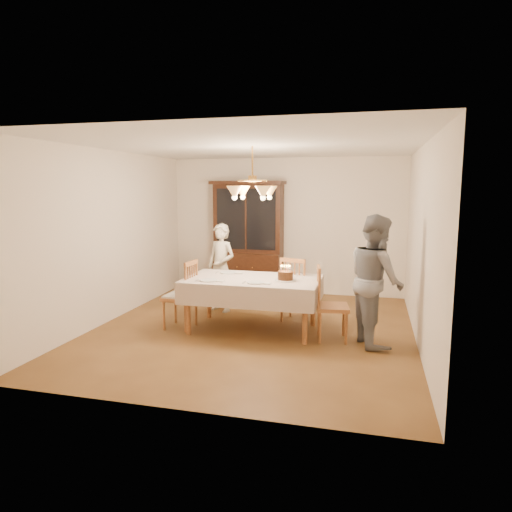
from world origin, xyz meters
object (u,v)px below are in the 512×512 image
(dining_table, at_px, (253,283))
(china_hutch, at_px, (248,240))
(elderly_woman, at_px, (221,268))
(birthday_cake, at_px, (285,276))
(chair_far_side, at_px, (297,293))

(dining_table, relative_size, china_hutch, 0.88)
(elderly_woman, xyz_separation_m, birthday_cake, (1.25, -0.92, 0.09))
(dining_table, bearing_deg, birthday_cake, -5.05)
(china_hutch, distance_m, elderly_woman, 1.42)
(chair_far_side, relative_size, elderly_woman, 0.69)
(elderly_woman, bearing_deg, dining_table, -27.01)
(birthday_cake, bearing_deg, dining_table, 174.95)
(elderly_woman, bearing_deg, china_hutch, 107.88)
(elderly_woman, relative_size, birthday_cake, 4.85)
(chair_far_side, distance_m, birthday_cake, 0.74)
(china_hutch, relative_size, birthday_cake, 7.20)
(dining_table, relative_size, elderly_woman, 1.31)
(elderly_woman, distance_m, birthday_cake, 1.56)
(dining_table, relative_size, chair_far_side, 1.90)
(china_hutch, height_order, birthday_cake, china_hutch)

